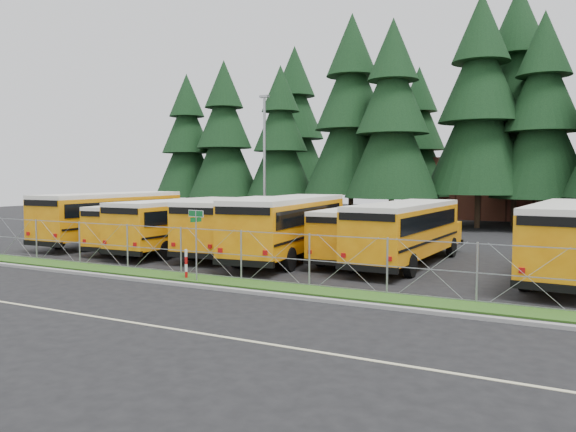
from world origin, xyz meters
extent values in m
plane|color=black|center=(0.00, 0.00, 0.00)|extent=(120.00, 120.00, 0.00)
cube|color=gray|center=(0.00, -3.10, 0.06)|extent=(50.00, 0.25, 0.12)
cube|color=#214814|center=(0.00, -1.70, 0.03)|extent=(50.00, 1.40, 0.06)
cube|color=beige|center=(0.00, -8.00, 0.01)|extent=(50.00, 0.12, 0.01)
cube|color=brown|center=(6.00, 40.00, 3.00)|extent=(22.00, 10.00, 6.00)
cylinder|color=#979A9F|center=(-2.31, -2.18, 1.40)|extent=(0.06, 0.06, 2.80)
cube|color=#0D5F24|center=(-2.31, -2.18, 2.68)|extent=(0.79, 0.19, 0.22)
cube|color=white|center=(-2.31, -2.18, 2.68)|extent=(0.83, 0.19, 0.26)
cube|color=#0D5F24|center=(-2.31, -2.18, 2.44)|extent=(0.13, 0.54, 0.18)
cylinder|color=#B20C0C|center=(-3.07, -1.86, 0.60)|extent=(0.11, 0.11, 1.20)
cylinder|color=#979A9F|center=(-10.15, 16.72, 5.00)|extent=(0.20, 0.20, 10.00)
cube|color=#979A9F|center=(-10.15, 16.72, 10.05)|extent=(0.70, 0.35, 0.18)
camera|label=1|loc=(10.89, -19.74, 4.10)|focal=35.00mm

